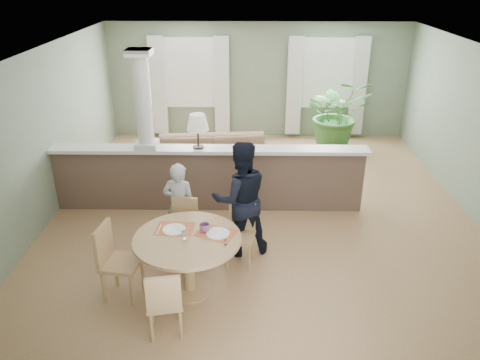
{
  "coord_description": "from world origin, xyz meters",
  "views": [
    {
      "loc": [
        -0.25,
        -7.0,
        3.85
      ],
      "look_at": [
        -0.35,
        -1.0,
        1.08
      ],
      "focal_mm": 35.0,
      "sensor_mm": 36.0,
      "label": 1
    }
  ],
  "objects_px": {
    "houseplant": "(337,113)",
    "chair_far_boy": "(184,225)",
    "child_person": "(180,206)",
    "sofa": "(213,160)",
    "chair_side": "(115,258)",
    "man_person": "(240,198)",
    "dining_table": "(188,249)",
    "chair_near": "(164,301)",
    "chair_far_man": "(241,231)"
  },
  "relations": [
    {
      "from": "houseplant",
      "to": "chair_far_boy",
      "type": "relative_size",
      "value": 1.85
    },
    {
      "from": "child_person",
      "to": "sofa",
      "type": "bearing_deg",
      "value": -86.69
    },
    {
      "from": "chair_far_boy",
      "to": "chair_side",
      "type": "height_order",
      "value": "chair_side"
    },
    {
      "from": "chair_far_boy",
      "to": "chair_side",
      "type": "relative_size",
      "value": 0.87
    },
    {
      "from": "chair_far_boy",
      "to": "man_person",
      "type": "bearing_deg",
      "value": 16.21
    },
    {
      "from": "houseplant",
      "to": "dining_table",
      "type": "relative_size",
      "value": 1.21
    },
    {
      "from": "chair_side",
      "to": "houseplant",
      "type": "bearing_deg",
      "value": -25.07
    },
    {
      "from": "sofa",
      "to": "chair_far_boy",
      "type": "distance_m",
      "value": 2.67
    },
    {
      "from": "sofa",
      "to": "chair_far_boy",
      "type": "xyz_separation_m",
      "value": [
        -0.23,
        -2.66,
        0.08
      ]
    },
    {
      "from": "dining_table",
      "to": "man_person",
      "type": "relative_size",
      "value": 0.78
    },
    {
      "from": "chair_near",
      "to": "child_person",
      "type": "relative_size",
      "value": 0.65
    },
    {
      "from": "dining_table",
      "to": "chair_far_boy",
      "type": "bearing_deg",
      "value": 101.56
    },
    {
      "from": "houseplant",
      "to": "dining_table",
      "type": "height_order",
      "value": "houseplant"
    },
    {
      "from": "sofa",
      "to": "chair_far_boy",
      "type": "relative_size",
      "value": 3.14
    },
    {
      "from": "chair_far_boy",
      "to": "child_person",
      "type": "height_order",
      "value": "child_person"
    },
    {
      "from": "sofa",
      "to": "chair_near",
      "type": "distance_m",
      "value": 4.32
    },
    {
      "from": "sofa",
      "to": "houseplant",
      "type": "distance_m",
      "value": 3.26
    },
    {
      "from": "man_person",
      "to": "houseplant",
      "type": "bearing_deg",
      "value": -129.77
    },
    {
      "from": "chair_far_man",
      "to": "dining_table",
      "type": "bearing_deg",
      "value": -122.36
    },
    {
      "from": "chair_far_man",
      "to": "child_person",
      "type": "distance_m",
      "value": 0.98
    },
    {
      "from": "houseplant",
      "to": "sofa",
      "type": "bearing_deg",
      "value": -146.39
    },
    {
      "from": "chair_side",
      "to": "sofa",
      "type": "bearing_deg",
      "value": -5.88
    },
    {
      "from": "sofa",
      "to": "dining_table",
      "type": "relative_size",
      "value": 2.05
    },
    {
      "from": "chair_far_boy",
      "to": "chair_side",
      "type": "xyz_separation_m",
      "value": [
        -0.73,
        -0.94,
        0.07
      ]
    },
    {
      "from": "dining_table",
      "to": "sofa",
      "type": "bearing_deg",
      "value": 89.12
    },
    {
      "from": "chair_far_boy",
      "to": "man_person",
      "type": "relative_size",
      "value": 0.51
    },
    {
      "from": "houseplant",
      "to": "man_person",
      "type": "relative_size",
      "value": 0.95
    },
    {
      "from": "dining_table",
      "to": "chair_far_man",
      "type": "relative_size",
      "value": 1.54
    },
    {
      "from": "chair_far_boy",
      "to": "chair_near",
      "type": "distance_m",
      "value": 1.65
    },
    {
      "from": "sofa",
      "to": "man_person",
      "type": "xyz_separation_m",
      "value": [
        0.58,
        -2.54,
        0.45
      ]
    },
    {
      "from": "sofa",
      "to": "chair_far_boy",
      "type": "bearing_deg",
      "value": -99.88
    },
    {
      "from": "dining_table",
      "to": "child_person",
      "type": "height_order",
      "value": "child_person"
    },
    {
      "from": "child_person",
      "to": "chair_near",
      "type": "bearing_deg",
      "value": 102.35
    },
    {
      "from": "dining_table",
      "to": "child_person",
      "type": "distance_m",
      "value": 1.09
    },
    {
      "from": "sofa",
      "to": "dining_table",
      "type": "height_order",
      "value": "dining_table"
    },
    {
      "from": "chair_far_boy",
      "to": "child_person",
      "type": "xyz_separation_m",
      "value": [
        -0.07,
        0.22,
        0.19
      ]
    },
    {
      "from": "sofa",
      "to": "child_person",
      "type": "bearing_deg",
      "value": -102.05
    },
    {
      "from": "sofa",
      "to": "chair_near",
      "type": "xyz_separation_m",
      "value": [
        -0.24,
        -4.31,
        0.09
      ]
    },
    {
      "from": "chair_near",
      "to": "dining_table",
      "type": "bearing_deg",
      "value": -114.0
    },
    {
      "from": "chair_far_boy",
      "to": "chair_far_man",
      "type": "distance_m",
      "value": 0.83
    },
    {
      "from": "dining_table",
      "to": "chair_far_boy",
      "type": "distance_m",
      "value": 0.88
    },
    {
      "from": "chair_side",
      "to": "dining_table",
      "type": "bearing_deg",
      "value": -75.29
    },
    {
      "from": "chair_far_man",
      "to": "man_person",
      "type": "bearing_deg",
      "value": 102.17
    },
    {
      "from": "houseplant",
      "to": "chair_side",
      "type": "bearing_deg",
      "value": -124.13
    },
    {
      "from": "chair_side",
      "to": "man_person",
      "type": "xyz_separation_m",
      "value": [
        1.54,
        1.06,
        0.3
      ]
    },
    {
      "from": "chair_far_boy",
      "to": "child_person",
      "type": "bearing_deg",
      "value": 116.61
    },
    {
      "from": "dining_table",
      "to": "houseplant",
      "type": "bearing_deg",
      "value": 62.61
    },
    {
      "from": "houseplant",
      "to": "chair_near",
      "type": "height_order",
      "value": "houseplant"
    },
    {
      "from": "sofa",
      "to": "child_person",
      "type": "distance_m",
      "value": 2.48
    },
    {
      "from": "dining_table",
      "to": "man_person",
      "type": "bearing_deg",
      "value": 56.78
    }
  ]
}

